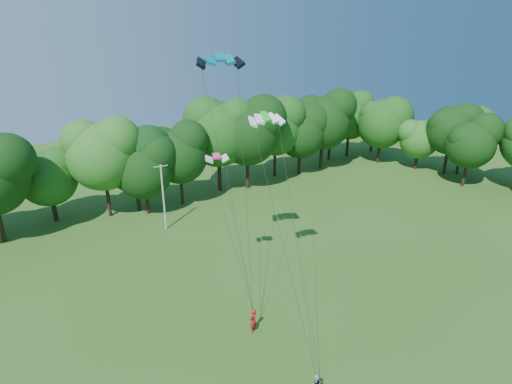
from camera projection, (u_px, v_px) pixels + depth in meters
utility_pole at (163, 197)px, 42.97m from camera, size 1.49×0.35×7.48m
kite_flyer_left at (253, 320)px, 28.52m from camera, size 0.81×0.69×1.88m
kite_teal at (219, 57)px, 27.10m from camera, size 3.48×2.51×0.62m
kite_green at (266, 117)px, 27.25m from camera, size 2.61×1.62×0.59m
kite_pink at (217, 156)px, 29.38m from camera, size 1.90×1.42×0.30m
tree_back_center at (133, 156)px, 46.69m from camera, size 7.68×7.68×11.17m
tree_back_east at (323, 122)px, 65.34m from camera, size 7.78×7.78×11.32m
tree_flank_east at (465, 127)px, 59.87m from camera, size 8.12×8.12×11.81m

